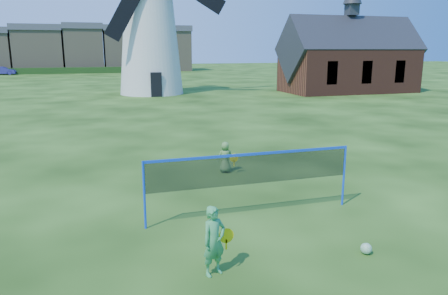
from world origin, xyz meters
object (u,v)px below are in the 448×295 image
at_px(chapel, 349,60).
at_px(play_ball, 366,249).
at_px(player_girl, 214,241).
at_px(player_boy, 225,157).
at_px(windmill, 150,26).
at_px(badminton_net, 251,170).
at_px(car_right, 3,71).

height_order(chapel, play_ball, chapel).
height_order(player_girl, player_boy, player_girl).
distance_m(windmill, player_boy, 26.49).
relative_size(badminton_net, player_girl, 3.99).
relative_size(windmill, badminton_net, 3.36).
distance_m(player_girl, car_right, 69.94).
xyz_separation_m(player_boy, car_right, (-16.85, 62.27, 0.12)).
relative_size(chapel, player_girl, 9.72).
height_order(chapel, badminton_net, chapel).
bearing_deg(play_ball, chapel, 57.69).
bearing_deg(player_girl, chapel, 32.00).
height_order(badminton_net, play_ball, badminton_net).
bearing_deg(car_right, chapel, -132.65).
height_order(play_ball, car_right, car_right).
distance_m(badminton_net, player_boy, 3.84).
bearing_deg(play_ball, player_girl, 177.30).
distance_m(player_boy, car_right, 64.51).
relative_size(player_girl, player_boy, 1.27).
bearing_deg(windmill, badminton_net, -93.49).
bearing_deg(car_right, windmill, -148.05).
bearing_deg(chapel, play_ball, -122.31).
bearing_deg(chapel, car_right, 131.89).
bearing_deg(windmill, player_girl, -96.05).
xyz_separation_m(windmill, chapel, (17.71, -3.59, -2.92)).
bearing_deg(badminton_net, chapel, 53.18).
relative_size(badminton_net, player_boy, 5.05).
bearing_deg(player_boy, play_ball, 106.24).
relative_size(windmill, player_girl, 13.41).
relative_size(player_girl, play_ball, 5.75).
height_order(chapel, player_girl, chapel).
distance_m(play_ball, car_right, 70.78).
relative_size(windmill, chapel, 1.38).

